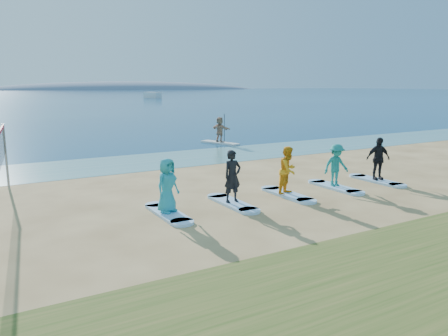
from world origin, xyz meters
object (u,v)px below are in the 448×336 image
surfboard_3 (335,187)px  student_4 (378,159)px  student_0 (167,185)px  surfboard_1 (232,203)px  paddleboarder (220,129)px  boat_offshore_b (153,98)px  surfboard_2 (287,194)px  surfboard_4 (377,180)px  surfboard_0 (168,213)px  student_1 (232,176)px  student_2 (288,170)px  student_3 (336,165)px  paddleboard (220,143)px

surfboard_3 → student_4: size_ratio=1.25×
student_0 → surfboard_1: bearing=-24.3°
paddleboarder → surfboard_1: size_ratio=0.77×
boat_offshore_b → surfboard_2: bearing=-127.9°
boat_offshore_b → student_4: size_ratio=3.04×
surfboard_1 → surfboard_4: bearing=0.0°
surfboard_2 → surfboard_4: bearing=0.0°
surfboard_0 → student_1: size_ratio=1.25×
surfboard_0 → student_4: bearing=0.0°
surfboard_0 → student_2: size_ratio=1.28×
surfboard_4 → surfboard_3: bearing=180.0°
boat_offshore_b → student_3: student_3 is taller
surfboard_4 → student_4: student_4 is taller
surfboard_4 → student_0: bearing=180.0°
student_3 → surfboard_1: bearing=-171.9°
student_1 → surfboard_4: (7.02, -0.00, -0.93)m
surfboard_4 → paddleboard: bearing=89.6°
surfboard_0 → boat_offshore_b: bearing=69.3°
surfboard_1 → student_3: size_ratio=1.34×
paddleboarder → surfboard_2: 14.29m
surfboard_3 → surfboard_0: bearing=180.0°
boat_offshore_b → paddleboarder: bearing=-127.7°
surfboard_1 → surfboard_3: 4.68m
student_0 → student_3: (7.02, 0.00, -0.02)m
surfboard_1 → boat_offshore_b: bearing=70.5°
surfboard_0 → student_1: (2.34, 0.00, 0.93)m
surfboard_1 → surfboard_2: (2.34, 0.00, 0.00)m
surfboard_1 → student_3: bearing=0.0°
surfboard_1 → student_2: bearing=0.0°
surfboard_0 → student_2: 4.77m
paddleboard → surfboard_4: 13.44m
surfboard_2 → surfboard_3: bearing=0.0°
surfboard_3 → student_4: (2.34, 0.00, 0.93)m
surfboard_3 → surfboard_4: same height
student_1 → surfboard_3: (4.68, -0.00, -0.93)m
paddleboard → student_3: (-2.44, -13.44, 0.85)m
paddleboarder → surfboard_4: paddleboarder is taller
surfboard_2 → student_3: student_3 is taller
surfboard_1 → surfboard_3: (4.68, 0.00, 0.00)m
surfboard_0 → student_3: student_3 is taller
paddleboarder → student_2: paddleboarder is taller
student_0 → student_1: size_ratio=0.96×
student_4 → paddleboarder: bearing=107.4°
student_0 → student_2: student_2 is taller
student_4 → student_0: bearing=-162.2°
student_1 → surfboard_2: size_ratio=0.80×
surfboard_0 → student_3: bearing=0.0°
surfboard_0 → surfboard_1: bearing=0.0°
student_2 → student_3: (2.34, 0.00, -0.04)m
student_3 → surfboard_3: bearing=-81.9°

